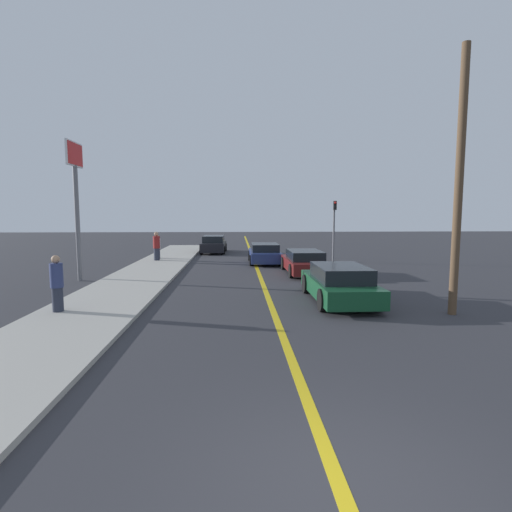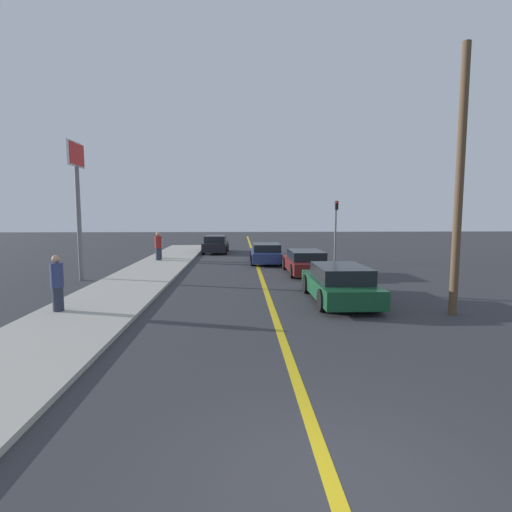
# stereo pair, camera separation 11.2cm
# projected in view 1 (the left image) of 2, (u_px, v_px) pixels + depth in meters

# --- Properties ---
(ground_plane) EXTENTS (120.00, 120.00, 0.00)m
(ground_plane) POSITION_uv_depth(u_px,v_px,m) (344.00, 497.00, 4.28)
(ground_plane) COLOR #333338
(road_center_line) EXTENTS (0.20, 60.00, 0.01)m
(road_center_line) POSITION_uv_depth(u_px,v_px,m) (257.00, 268.00, 22.15)
(road_center_line) COLOR gold
(road_center_line) RESTS_ON ground_plane
(sidewalk_left) EXTENTS (3.12, 32.52, 0.12)m
(sidewalk_left) POSITION_uv_depth(u_px,v_px,m) (148.00, 272.00, 20.13)
(sidewalk_left) COLOR #ADA89E
(sidewalk_left) RESTS_ON ground_plane
(car_near_right_lane) EXTENTS (1.98, 4.62, 1.27)m
(car_near_right_lane) POSITION_uv_depth(u_px,v_px,m) (339.00, 284.00, 13.68)
(car_near_right_lane) COLOR #144728
(car_near_right_lane) RESTS_ON ground_plane
(car_ahead_center) EXTENTS (1.94, 4.61, 1.18)m
(car_ahead_center) POSITION_uv_depth(u_px,v_px,m) (304.00, 262.00, 20.01)
(car_ahead_center) COLOR maroon
(car_ahead_center) RESTS_ON ground_plane
(car_far_distant) EXTENTS (1.92, 4.14, 1.20)m
(car_far_distant) POSITION_uv_depth(u_px,v_px,m) (265.00, 254.00, 24.15)
(car_far_distant) COLOR navy
(car_far_distant) RESTS_ON ground_plane
(car_parked_left_lot) EXTENTS (1.93, 4.15, 1.32)m
(car_parked_left_lot) POSITION_uv_depth(u_px,v_px,m) (214.00, 245.00, 30.41)
(car_parked_left_lot) COLOR black
(car_parked_left_lot) RESTS_ON ground_plane
(pedestrian_near_curb) EXTENTS (0.37, 0.37, 1.68)m
(pedestrian_near_curb) POSITION_uv_depth(u_px,v_px,m) (57.00, 284.00, 11.79)
(pedestrian_near_curb) COLOR #282D3D
(pedestrian_near_curb) RESTS_ON sidewalk_left
(pedestrian_mid_group) EXTENTS (0.42, 0.42, 1.76)m
(pedestrian_mid_group) POSITION_uv_depth(u_px,v_px,m) (157.00, 246.00, 24.60)
(pedestrian_mid_group) COLOR #282D3D
(pedestrian_mid_group) RESTS_ON sidewalk_left
(pedestrian_far_standing) EXTENTS (0.42, 0.42, 1.55)m
(pedestrian_far_standing) POSITION_uv_depth(u_px,v_px,m) (157.00, 247.00, 25.64)
(pedestrian_far_standing) COLOR #282D3D
(pedestrian_far_standing) RESTS_ON sidewalk_left
(traffic_light) EXTENTS (0.18, 0.40, 3.76)m
(traffic_light) POSITION_uv_depth(u_px,v_px,m) (334.00, 224.00, 24.61)
(traffic_light) COLOR slate
(traffic_light) RESTS_ON ground_plane
(roadside_sign) EXTENTS (0.20, 1.69, 6.11)m
(roadside_sign) POSITION_uv_depth(u_px,v_px,m) (75.00, 181.00, 17.47)
(roadside_sign) COLOR slate
(roadside_sign) RESTS_ON ground_plane
(utility_pole) EXTENTS (0.24, 0.24, 7.81)m
(utility_pole) POSITION_uv_depth(u_px,v_px,m) (459.00, 183.00, 11.60)
(utility_pole) COLOR brown
(utility_pole) RESTS_ON ground_plane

